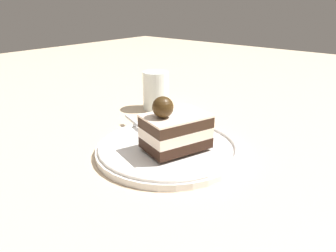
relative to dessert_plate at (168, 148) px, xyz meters
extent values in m
plane|color=#CCB392|center=(-0.01, -0.02, -0.01)|extent=(2.40, 2.40, 0.00)
cylinder|color=white|center=(0.00, 0.00, 0.00)|extent=(0.22, 0.22, 0.01)
torus|color=white|center=(0.00, 0.00, 0.00)|extent=(0.22, 0.22, 0.01)
cube|color=black|center=(0.00, -0.01, 0.02)|extent=(0.11, 0.09, 0.02)
cube|color=#F0DBC6|center=(0.00, -0.01, 0.03)|extent=(0.11, 0.09, 0.02)
cube|color=#332016|center=(0.00, -0.01, 0.05)|extent=(0.11, 0.09, 0.02)
cube|color=#FAE2CC|center=(0.00, -0.01, 0.06)|extent=(0.11, 0.09, 0.00)
sphere|color=#38250F|center=(-0.02, -0.01, 0.07)|extent=(0.03, 0.03, 0.03)
cube|color=silver|center=(0.03, 0.10, 0.01)|extent=(0.03, 0.07, 0.00)
cube|color=silver|center=(0.01, 0.06, 0.01)|extent=(0.02, 0.02, 0.00)
cube|color=silver|center=(0.00, 0.04, 0.01)|extent=(0.01, 0.03, 0.00)
cube|color=silver|center=(0.00, 0.04, 0.01)|extent=(0.01, 0.03, 0.00)
cube|color=silver|center=(0.01, 0.04, 0.01)|extent=(0.01, 0.03, 0.00)
cube|color=silver|center=(0.01, 0.04, 0.01)|extent=(0.01, 0.03, 0.00)
cylinder|color=white|center=(0.15, 0.16, 0.03)|extent=(0.06, 0.06, 0.08)
cylinder|color=orange|center=(0.15, 0.16, 0.02)|extent=(0.05, 0.05, 0.05)
camera|label=1|loc=(-0.35, -0.30, 0.22)|focal=34.74mm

